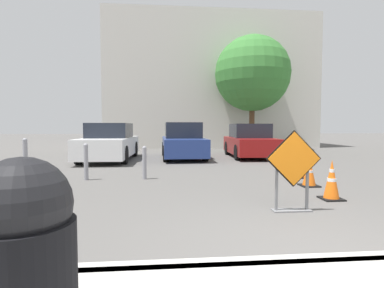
% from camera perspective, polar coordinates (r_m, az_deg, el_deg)
% --- Properties ---
extents(ground_plane, '(96.00, 96.00, 0.00)m').
position_cam_1_polar(ground_plane, '(12.83, 2.16, -2.90)').
color(ground_plane, '#565451').
extents(curb_lip, '(24.46, 0.20, 0.14)m').
position_cam_1_polar(curb_lip, '(3.37, 25.76, -19.93)').
color(curb_lip, '#ADAAA3').
rests_on(curb_lip, ground_plane).
extents(road_closed_sign, '(0.92, 0.20, 1.33)m').
position_cam_1_polar(road_closed_sign, '(5.12, 18.74, -4.22)').
color(road_closed_sign, black).
rests_on(road_closed_sign, ground_plane).
extents(traffic_cone_nearest, '(0.39, 0.39, 0.76)m').
position_cam_1_polar(traffic_cone_nearest, '(6.31, 25.06, -6.27)').
color(traffic_cone_nearest, black).
rests_on(traffic_cone_nearest, ground_plane).
extents(traffic_cone_second, '(0.40, 0.40, 0.70)m').
position_cam_1_polar(traffic_cone_second, '(7.50, 21.44, -4.95)').
color(traffic_cone_second, black).
rests_on(traffic_cone_second, ground_plane).
extents(traffic_cone_third, '(0.40, 0.40, 0.77)m').
position_cam_1_polar(traffic_cone_third, '(8.65, 19.93, -3.60)').
color(traffic_cone_third, black).
rests_on(traffic_cone_third, ground_plane).
extents(traffic_cone_fourth, '(0.51, 0.51, 0.63)m').
position_cam_1_polar(traffic_cone_fourth, '(9.90, 18.56, -3.12)').
color(traffic_cone_fourth, black).
rests_on(traffic_cone_fourth, ground_plane).
extents(parked_car_nearest, '(1.98, 4.74, 1.54)m').
position_cam_1_polar(parked_car_nearest, '(12.94, -15.36, 0.20)').
color(parked_car_nearest, white).
rests_on(parked_car_nearest, ground_plane).
extents(parked_car_second, '(1.87, 4.28, 1.57)m').
position_cam_1_polar(parked_car_second, '(13.23, -1.76, 0.38)').
color(parked_car_second, navy).
rests_on(parked_car_second, ground_plane).
extents(parked_car_third, '(1.98, 4.11, 1.52)m').
position_cam_1_polar(parked_car_third, '(13.92, 10.96, 0.39)').
color(parked_car_third, maroon).
rests_on(parked_car_third, ground_plane).
extents(trash_bin, '(0.57, 0.57, 1.08)m').
position_cam_1_polar(trash_bin, '(2.03, -29.44, -17.46)').
color(trash_bin, black).
rests_on(trash_bin, sidewalk_strip).
extents(bollard_nearest, '(0.12, 0.12, 0.88)m').
position_cam_1_polar(bollard_nearest, '(8.00, -9.04, -3.34)').
color(bollard_nearest, gray).
rests_on(bollard_nearest, ground_plane).
extents(bollard_second, '(0.12, 0.12, 0.96)m').
position_cam_1_polar(bollard_second, '(8.24, -19.54, -3.01)').
color(bollard_second, gray).
rests_on(bollard_second, ground_plane).
extents(bollard_third, '(0.12, 0.12, 1.10)m').
position_cam_1_polar(bollard_third, '(8.73, -29.15, -2.42)').
color(bollard_third, gray).
rests_on(bollard_third, ground_plane).
extents(building_facade_backdrop, '(14.00, 5.00, 8.80)m').
position_cam_1_polar(building_facade_backdrop, '(21.72, 3.29, 11.27)').
color(building_facade_backdrop, beige).
rests_on(building_facade_backdrop, ground_plane).
extents(street_tree_behind_lot, '(4.45, 4.45, 6.77)m').
position_cam_1_polar(street_tree_behind_lot, '(18.56, 11.42, 12.98)').
color(street_tree_behind_lot, '#513823').
rests_on(street_tree_behind_lot, ground_plane).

